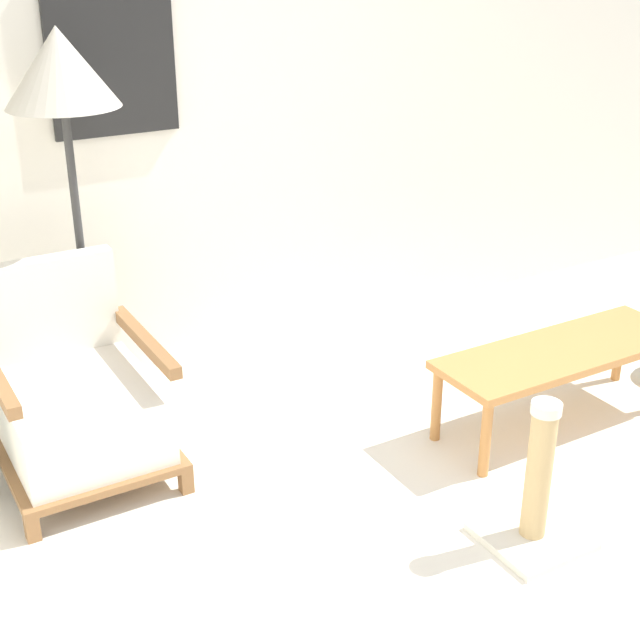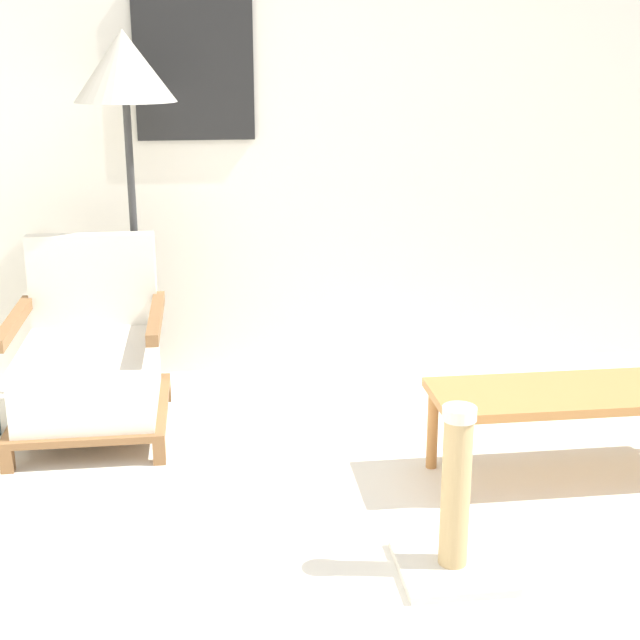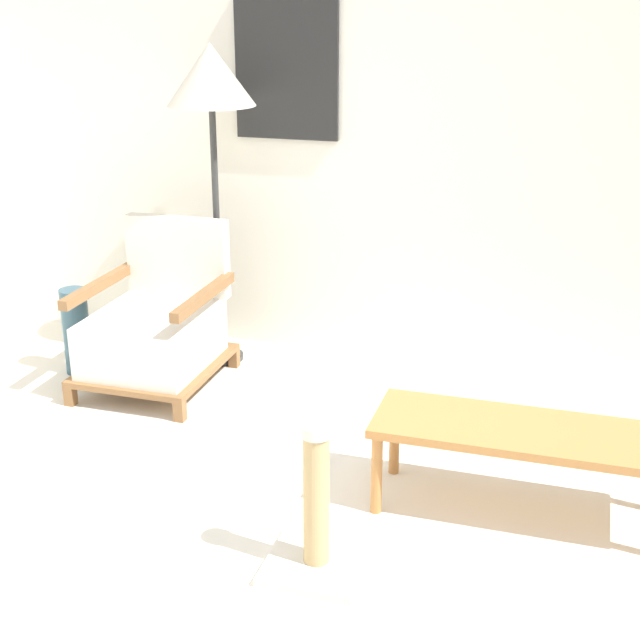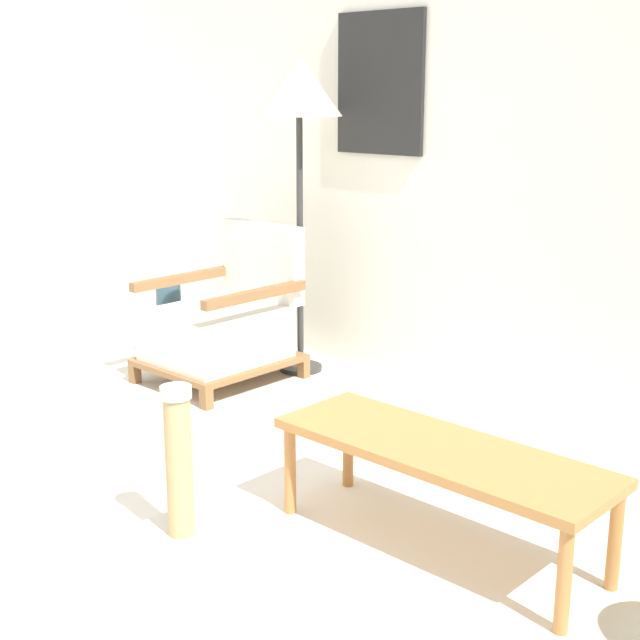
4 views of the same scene
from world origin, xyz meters
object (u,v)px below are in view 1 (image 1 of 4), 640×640
armchair (76,403)px  coffee_table (563,357)px  scratching_post (536,499)px  floor_lamp (61,81)px

armchair → coffee_table: (1.93, -0.71, 0.03)m
coffee_table → scratching_post: scratching_post is taller
armchair → floor_lamp: 1.26m
floor_lamp → coffee_table: size_ratio=1.43×
armchair → floor_lamp: size_ratio=0.48×
coffee_table → scratching_post: (-0.67, -0.57, -0.15)m
armchair → scratching_post: 1.81m
scratching_post → armchair: bearing=134.5°
armchair → floor_lamp: bearing=64.5°
floor_lamp → coffee_table: 2.37m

